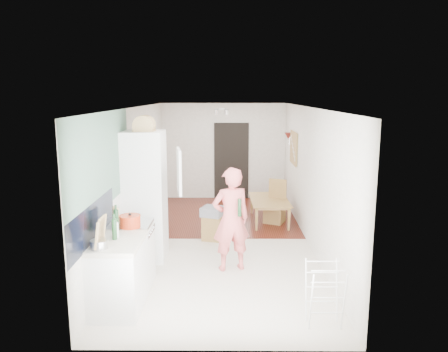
{
  "coord_description": "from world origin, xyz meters",
  "views": [
    {
      "loc": [
        0.1,
        -7.8,
        2.75
      ],
      "look_at": [
        0.03,
        0.2,
        1.23
      ],
      "focal_mm": 35.0,
      "sensor_mm": 36.0,
      "label": 1
    }
  ],
  "objects_px": {
    "person": "(231,210)",
    "dining_table": "(270,212)",
    "stool": "(213,228)",
    "drying_rack": "(324,295)",
    "dining_chair": "(275,202)"
  },
  "relations": [
    {
      "from": "person",
      "to": "dining_chair",
      "type": "distance_m",
      "value": 2.74
    },
    {
      "from": "person",
      "to": "dining_chair",
      "type": "relative_size",
      "value": 2.08
    },
    {
      "from": "person",
      "to": "drying_rack",
      "type": "xyz_separation_m",
      "value": [
        1.1,
        -1.7,
        -0.58
      ]
    },
    {
      "from": "dining_table",
      "to": "dining_chair",
      "type": "relative_size",
      "value": 1.31
    },
    {
      "from": "dining_table",
      "to": "drying_rack",
      "type": "xyz_separation_m",
      "value": [
        0.23,
        -4.3,
        0.17
      ]
    },
    {
      "from": "stool",
      "to": "drying_rack",
      "type": "distance_m",
      "value": 3.44
    },
    {
      "from": "dining_table",
      "to": "dining_chair",
      "type": "distance_m",
      "value": 0.28
    },
    {
      "from": "dining_table",
      "to": "dining_chair",
      "type": "height_order",
      "value": "dining_chair"
    },
    {
      "from": "person",
      "to": "dining_table",
      "type": "distance_m",
      "value": 2.84
    },
    {
      "from": "dining_chair",
      "to": "drying_rack",
      "type": "relative_size",
      "value": 1.2
    },
    {
      "from": "person",
      "to": "dining_chair",
      "type": "bearing_deg",
      "value": -127.54
    },
    {
      "from": "person",
      "to": "dining_chair",
      "type": "xyz_separation_m",
      "value": [
        0.96,
        2.52,
        -0.5
      ]
    },
    {
      "from": "drying_rack",
      "to": "dining_table",
      "type": "bearing_deg",
      "value": 92.82
    },
    {
      "from": "dining_table",
      "to": "stool",
      "type": "bearing_deg",
      "value": 132.95
    },
    {
      "from": "person",
      "to": "dining_table",
      "type": "xyz_separation_m",
      "value": [
        0.87,
        2.6,
        -0.75
      ]
    }
  ]
}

